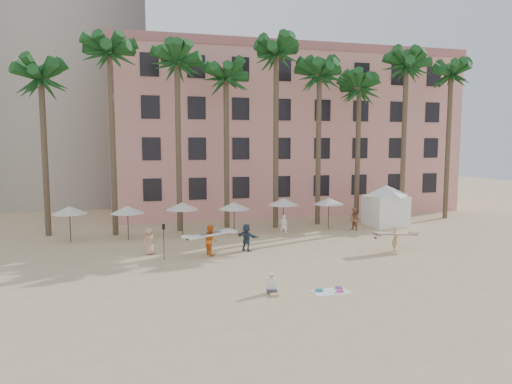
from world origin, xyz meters
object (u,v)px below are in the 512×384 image
object	(u,v)px
pink_hotel	(280,135)
carrier_yellow	(395,237)
cabana	(386,202)
carrier_white	(210,239)

from	to	relation	value
pink_hotel	carrier_yellow	bearing A→B (deg)	-87.13
cabana	carrier_white	world-z (taller)	cabana
carrier_yellow	carrier_white	distance (m)	12.10
cabana	carrier_yellow	world-z (taller)	cabana
pink_hotel	carrier_yellow	world-z (taller)	pink_hotel
cabana	carrier_white	size ratio (longest dim) A/B	1.43
pink_hotel	carrier_yellow	distance (m)	22.91
pink_hotel	carrier_white	distance (m)	23.54
cabana	carrier_white	distance (m)	17.53
pink_hotel	carrier_white	size ratio (longest dim) A/B	10.76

